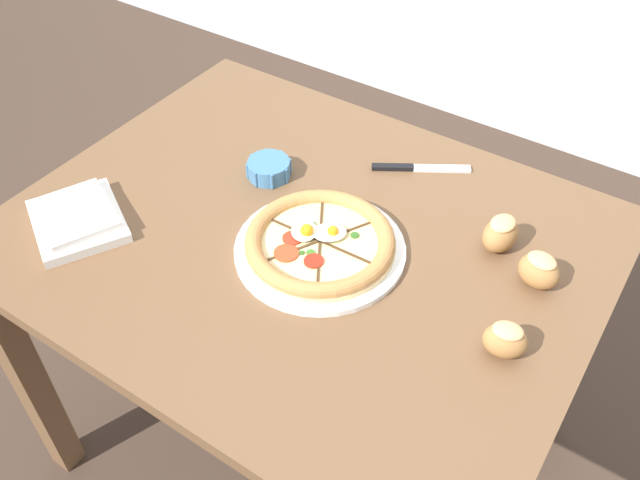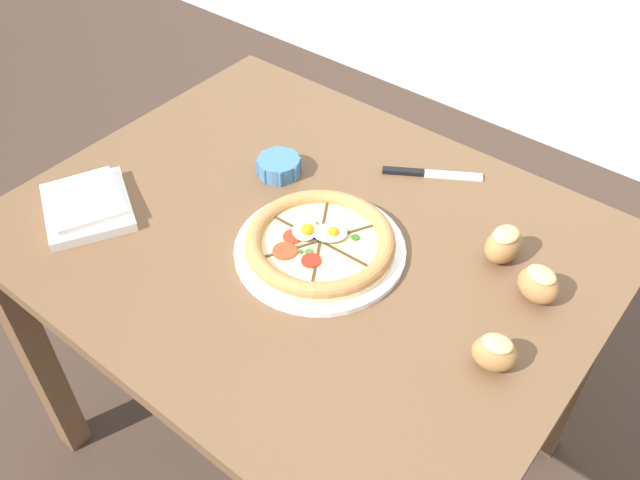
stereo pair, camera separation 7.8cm
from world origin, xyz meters
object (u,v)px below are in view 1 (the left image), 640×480
at_px(pizza, 320,244).
at_px(ramekin_bowl, 269,168).
at_px(napkin_folded, 77,219).
at_px(bread_piece_mid, 505,340).
at_px(bread_piece_near, 539,270).
at_px(dining_table, 304,276).
at_px(knife_spare, 420,168).
at_px(bread_piece_far, 501,233).

bearing_deg(pizza, ramekin_bowl, 148.67).
height_order(napkin_folded, bread_piece_mid, bread_piece_mid).
bearing_deg(bread_piece_near, bread_piece_mid, -86.81).
distance_m(ramekin_bowl, bread_piece_near, 0.58).
xyz_separation_m(dining_table, bread_piece_mid, (0.43, -0.05, 0.15)).
bearing_deg(pizza, dining_table, 157.08).
xyz_separation_m(bread_piece_near, bread_piece_mid, (0.01, -0.17, -0.00)).
distance_m(napkin_folded, knife_spare, 0.70).
bearing_deg(pizza, knife_spare, 82.98).
bearing_deg(dining_table, bread_piece_mid, -7.10).
height_order(pizza, knife_spare, pizza).
height_order(dining_table, napkin_folded, napkin_folded).
height_order(ramekin_bowl, bread_piece_near, bread_piece_near).
height_order(napkin_folded, bread_piece_near, bread_piece_near).
bearing_deg(bread_piece_far, bread_piece_near, -28.11).
xyz_separation_m(dining_table, knife_spare, (0.09, 0.30, 0.12)).
bearing_deg(dining_table, pizza, -22.92).
distance_m(bread_piece_near, bread_piece_far, 0.10).
distance_m(dining_table, bread_piece_far, 0.40).
distance_m(pizza, bread_piece_near, 0.39).
bearing_deg(napkin_folded, bread_piece_far, 29.12).
distance_m(pizza, bread_piece_far, 0.33).
height_order(bread_piece_near, bread_piece_mid, bread_piece_near).
relative_size(dining_table, pizza, 3.46).
xyz_separation_m(ramekin_bowl, bread_piece_far, (0.48, 0.06, 0.02)).
bearing_deg(bread_piece_mid, bread_piece_far, 114.47).
height_order(bread_piece_mid, bread_piece_far, bread_piece_far).
xyz_separation_m(ramekin_bowl, bread_piece_near, (0.58, 0.01, 0.02)).
bearing_deg(napkin_folded, bread_piece_near, 23.30).
bearing_deg(bread_piece_far, pizza, -144.52).
bearing_deg(bread_piece_far, dining_table, -152.41).
relative_size(pizza, knife_spare, 1.70).
xyz_separation_m(dining_table, bread_piece_near, (0.42, 0.12, 0.15)).
distance_m(pizza, napkin_folded, 0.47).
bearing_deg(bread_piece_near, bread_piece_far, 151.89).
bearing_deg(napkin_folded, dining_table, 30.41).
bearing_deg(knife_spare, pizza, -128.91).
relative_size(pizza, bread_piece_near, 3.80).
distance_m(napkin_folded, bread_piece_mid, 0.82).
height_order(pizza, bread_piece_near, bread_piece_near).
bearing_deg(pizza, bread_piece_mid, -4.62).
relative_size(napkin_folded, knife_spare, 1.31).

